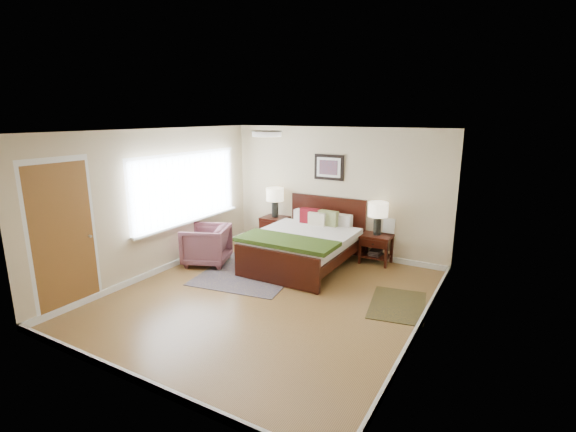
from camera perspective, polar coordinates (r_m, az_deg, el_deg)
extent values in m
plane|color=olive|center=(6.53, -2.65, -10.97)|extent=(5.00, 5.00, 0.00)
cube|color=#C5B08F|center=(8.28, 6.55, 3.36)|extent=(4.50, 0.04, 2.50)
cube|color=#C5B08F|center=(4.31, -21.02, -7.19)|extent=(4.50, 0.04, 2.50)
cube|color=#C5B08F|center=(7.54, -17.38, 1.80)|extent=(0.04, 5.00, 2.50)
cube|color=#C5B08F|center=(5.29, 18.28, -3.15)|extent=(0.04, 5.00, 2.50)
cube|color=white|center=(5.94, -2.91, 11.54)|extent=(4.50, 5.00, 0.02)
cube|color=silver|center=(7.98, -13.70, 3.76)|extent=(0.02, 2.72, 1.32)
cube|color=silver|center=(7.97, -13.62, 3.75)|extent=(0.01, 2.60, 1.20)
cube|color=silver|center=(8.07, -13.19, -0.67)|extent=(0.10, 2.72, 0.04)
cube|color=silver|center=(6.53, -28.40, -2.46)|extent=(0.01, 1.00, 2.18)
cube|color=brown|center=(6.53, -28.31, -2.81)|extent=(0.01, 0.90, 2.10)
cylinder|color=#999999|center=(6.72, -25.44, -2.50)|extent=(0.04, 0.04, 0.04)
cylinder|color=white|center=(5.94, -2.91, 11.15)|extent=(0.40, 0.40, 0.07)
cylinder|color=beige|center=(5.94, -2.91, 11.49)|extent=(0.44, 0.44, 0.01)
cube|color=black|center=(8.45, 5.40, -1.06)|extent=(1.60, 0.06, 1.12)
cube|color=black|center=(6.83, -1.74, -7.09)|extent=(1.60, 0.06, 0.56)
cube|color=black|center=(8.01, -2.62, -3.77)|extent=(0.06, 2.00, 0.18)
cube|color=black|center=(7.35, 7.50, -5.51)|extent=(0.06, 2.00, 0.18)
cube|color=beige|center=(7.61, 2.23, -3.69)|extent=(1.50, 1.98, 0.22)
cube|color=beige|center=(7.48, 1.88, -2.79)|extent=(1.68, 1.75, 0.10)
cube|color=#304514|center=(7.00, -0.22, -3.51)|extent=(1.72, 0.70, 0.07)
cube|color=beige|center=(8.35, 2.56, -0.06)|extent=(0.50, 0.18, 0.26)
cube|color=beige|center=(8.06, 6.99, -0.65)|extent=(0.50, 0.18, 0.26)
cube|color=#620B12|center=(8.18, 2.99, -0.07)|extent=(0.39, 0.17, 0.32)
cube|color=olive|center=(8.01, 5.54, -0.41)|extent=(0.39, 0.16, 0.32)
cube|color=beige|center=(8.02, 4.00, -0.50)|extent=(0.34, 0.13, 0.28)
cube|color=black|center=(8.25, 5.63, 6.65)|extent=(0.62, 0.03, 0.50)
cube|color=silver|center=(8.23, 5.57, 6.63)|extent=(0.50, 0.01, 0.38)
cube|color=#A52D23|center=(8.22, 5.54, 6.62)|extent=(0.38, 0.01, 0.28)
cube|color=black|center=(8.79, -1.78, -0.29)|extent=(0.52, 0.47, 0.05)
cube|color=black|center=(8.82, -3.75, -2.35)|extent=(0.05, 0.05, 0.58)
cube|color=black|center=(8.58, -1.16, -2.78)|extent=(0.05, 0.05, 0.58)
cube|color=black|center=(9.16, -2.33, -1.73)|extent=(0.05, 0.05, 0.58)
cube|color=black|center=(8.93, 0.20, -2.13)|extent=(0.05, 0.05, 0.58)
cube|color=black|center=(8.63, -2.54, -1.25)|extent=(0.46, 0.03, 0.14)
cube|color=black|center=(7.92, 12.03, -2.71)|extent=(0.56, 0.42, 0.05)
cube|color=black|center=(7.91, 9.82, -4.70)|extent=(0.05, 0.05, 0.51)
cube|color=black|center=(7.77, 13.27, -5.21)|extent=(0.05, 0.05, 0.51)
cube|color=black|center=(8.23, 10.68, -4.00)|extent=(0.05, 0.05, 0.51)
cube|color=black|center=(8.10, 14.01, -4.48)|extent=(0.05, 0.05, 0.51)
cube|color=black|center=(7.77, 11.55, -3.77)|extent=(0.50, 0.03, 0.14)
cube|color=black|center=(8.03, 11.90, -5.36)|extent=(0.50, 0.36, 0.03)
cube|color=black|center=(8.02, 11.91, -5.16)|extent=(0.20, 0.26, 0.03)
cube|color=black|center=(8.01, 11.92, -4.92)|extent=(0.20, 0.26, 0.03)
cube|color=black|center=(8.00, 11.93, -4.68)|extent=(0.20, 0.26, 0.03)
cylinder|color=black|center=(8.74, -1.79, 0.91)|extent=(0.14, 0.14, 0.32)
cylinder|color=black|center=(8.71, -1.80, 2.07)|extent=(0.02, 0.02, 0.06)
cylinder|color=beige|center=(8.68, -1.80, 2.97)|extent=(0.36, 0.36, 0.26)
cylinder|color=black|center=(7.87, 12.10, -1.38)|extent=(0.14, 0.14, 0.32)
cylinder|color=black|center=(7.82, 12.17, -0.11)|extent=(0.02, 0.02, 0.06)
cylinder|color=beige|center=(7.79, 12.22, 0.89)|extent=(0.36, 0.36, 0.26)
imported|color=brown|center=(7.92, -11.10, -3.89)|extent=(1.04, 1.03, 0.73)
cube|color=#0D1343|center=(7.64, -4.46, -7.16)|extent=(1.91, 2.45, 0.01)
cube|color=black|center=(6.46, 14.76, -11.65)|extent=(0.97, 1.28, 0.01)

